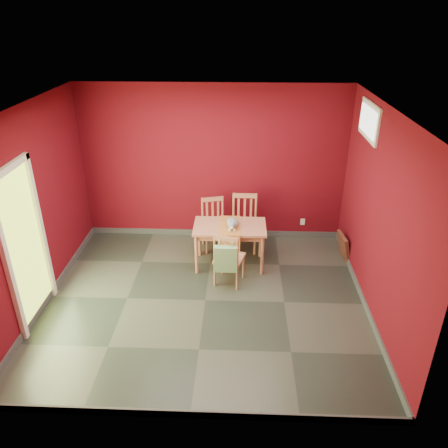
{
  "coord_description": "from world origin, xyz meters",
  "views": [
    {
      "loc": [
        0.47,
        -5.07,
        3.77
      ],
      "look_at": [
        0.25,
        0.45,
        1.0
      ],
      "focal_mm": 35.0,
      "sensor_mm": 36.0,
      "label": 1
    }
  ],
  "objects_px": {
    "chair_far_left": "(214,223)",
    "chair_far_right": "(244,222)",
    "dining_table": "(230,231)",
    "picture_frame": "(343,247)",
    "tote_bag": "(226,259)",
    "chair_near": "(229,258)",
    "cat": "(232,221)"
  },
  "relations": [
    {
      "from": "chair_far_right",
      "to": "cat",
      "type": "height_order",
      "value": "chair_far_right"
    },
    {
      "from": "tote_bag",
      "to": "picture_frame",
      "type": "xyz_separation_m",
      "value": [
        1.91,
        1.01,
        -0.33
      ]
    },
    {
      "from": "chair_far_left",
      "to": "chair_far_right",
      "type": "height_order",
      "value": "chair_far_right"
    },
    {
      "from": "dining_table",
      "to": "cat",
      "type": "distance_m",
      "value": 0.19
    },
    {
      "from": "chair_far_left",
      "to": "chair_near",
      "type": "distance_m",
      "value": 1.14
    },
    {
      "from": "dining_table",
      "to": "tote_bag",
      "type": "relative_size",
      "value": 2.43
    },
    {
      "from": "cat",
      "to": "picture_frame",
      "type": "distance_m",
      "value": 1.94
    },
    {
      "from": "chair_far_left",
      "to": "chair_near",
      "type": "bearing_deg",
      "value": -75.87
    },
    {
      "from": "dining_table",
      "to": "chair_near",
      "type": "height_order",
      "value": "chair_near"
    },
    {
      "from": "chair_far_right",
      "to": "tote_bag",
      "type": "distance_m",
      "value": 1.34
    },
    {
      "from": "dining_table",
      "to": "picture_frame",
      "type": "bearing_deg",
      "value": 8.18
    },
    {
      "from": "chair_near",
      "to": "chair_far_right",
      "type": "bearing_deg",
      "value": 78.17
    },
    {
      "from": "dining_table",
      "to": "tote_bag",
      "type": "xyz_separation_m",
      "value": [
        -0.04,
        -0.74,
        -0.07
      ]
    },
    {
      "from": "cat",
      "to": "picture_frame",
      "type": "xyz_separation_m",
      "value": [
        1.83,
        0.31,
        -0.58
      ]
    },
    {
      "from": "cat",
      "to": "tote_bag",
      "type": "bearing_deg",
      "value": -76.17
    },
    {
      "from": "chair_far_left",
      "to": "tote_bag",
      "type": "relative_size",
      "value": 1.89
    },
    {
      "from": "dining_table",
      "to": "chair_far_right",
      "type": "bearing_deg",
      "value": 68.12
    },
    {
      "from": "dining_table",
      "to": "tote_bag",
      "type": "distance_m",
      "value": 0.74
    },
    {
      "from": "tote_bag",
      "to": "picture_frame",
      "type": "relative_size",
      "value": 1.04
    },
    {
      "from": "dining_table",
      "to": "cat",
      "type": "relative_size",
      "value": 3.0
    },
    {
      "from": "chair_far_left",
      "to": "cat",
      "type": "relative_size",
      "value": 2.33
    },
    {
      "from": "dining_table",
      "to": "chair_far_left",
      "type": "xyz_separation_m",
      "value": [
        -0.28,
        0.58,
        -0.17
      ]
    },
    {
      "from": "dining_table",
      "to": "chair_far_right",
      "type": "xyz_separation_m",
      "value": [
        0.23,
        0.57,
        -0.13
      ]
    },
    {
      "from": "chair_near",
      "to": "cat",
      "type": "relative_size",
      "value": 2.29
    },
    {
      "from": "chair_far_left",
      "to": "chair_far_right",
      "type": "xyz_separation_m",
      "value": [
        0.51,
        -0.01,
        0.04
      ]
    },
    {
      "from": "chair_far_right",
      "to": "tote_bag",
      "type": "bearing_deg",
      "value": -101.49
    },
    {
      "from": "tote_bag",
      "to": "picture_frame",
      "type": "height_order",
      "value": "tote_bag"
    },
    {
      "from": "chair_far_left",
      "to": "picture_frame",
      "type": "relative_size",
      "value": 1.97
    },
    {
      "from": "chair_near",
      "to": "tote_bag",
      "type": "xyz_separation_m",
      "value": [
        -0.04,
        -0.21,
        0.11
      ]
    },
    {
      "from": "chair_near",
      "to": "picture_frame",
      "type": "bearing_deg",
      "value": 23.18
    },
    {
      "from": "dining_table",
      "to": "chair_near",
      "type": "bearing_deg",
      "value": -90.21
    },
    {
      "from": "chair_far_right",
      "to": "picture_frame",
      "type": "relative_size",
      "value": 2.13
    }
  ]
}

